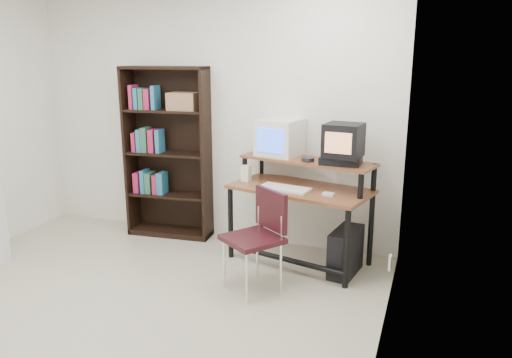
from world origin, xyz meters
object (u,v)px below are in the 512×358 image
(pc_tower, at_px, (346,252))
(school_chair, at_px, (259,230))
(bookshelf, at_px, (169,151))
(crt_monitor, at_px, (280,138))
(crt_tv, at_px, (343,140))
(computer_desk, at_px, (301,191))

(pc_tower, distance_m, school_chair, 0.89)
(school_chair, relative_size, bookshelf, 0.47)
(crt_monitor, relative_size, crt_tv, 1.28)
(computer_desk, height_order, crt_tv, crt_tv)
(pc_tower, relative_size, school_chair, 0.53)
(crt_tv, bearing_deg, pc_tower, -52.65)
(computer_desk, bearing_deg, school_chair, -91.22)
(bookshelf, bearing_deg, crt_monitor, -6.50)
(computer_desk, xyz_separation_m, school_chair, (-0.17, -0.68, -0.17))
(crt_tv, bearing_deg, crt_monitor, 169.07)
(crt_tv, relative_size, pc_tower, 0.78)
(crt_tv, bearing_deg, computer_desk, -173.34)
(crt_monitor, height_order, crt_tv, crt_tv)
(school_chair, bearing_deg, crt_tv, 86.15)
(crt_monitor, height_order, school_chair, crt_monitor)
(crt_tv, xyz_separation_m, pc_tower, (0.09, -0.15, -0.99))
(crt_monitor, xyz_separation_m, pc_tower, (0.75, -0.36, -0.94))
(crt_monitor, relative_size, pc_tower, 1.00)
(computer_desk, distance_m, crt_monitor, 0.57)
(crt_tv, distance_m, bookshelf, 1.94)
(crt_monitor, bearing_deg, pc_tower, -14.85)
(crt_monitor, relative_size, bookshelf, 0.25)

